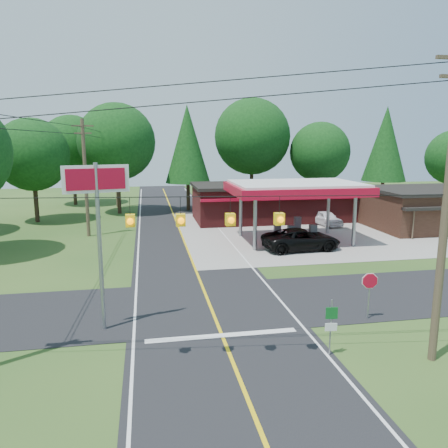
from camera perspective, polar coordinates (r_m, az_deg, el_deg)
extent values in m
plane|color=#264A1A|center=(22.44, -1.88, -10.56)|extent=(120.00, 120.00, 0.00)
cube|color=black|center=(22.44, -1.88, -10.53)|extent=(8.00, 120.00, 0.02)
cube|color=black|center=(22.43, -1.88, -10.52)|extent=(70.00, 7.00, 0.02)
cube|color=yellow|center=(22.43, -1.88, -10.49)|extent=(0.15, 110.00, 0.00)
cylinder|color=gray|center=(32.76, 4.08, 0.10)|extent=(0.28, 0.28, 4.20)
cylinder|color=gray|center=(37.55, 2.20, 1.50)|extent=(0.28, 0.28, 4.20)
cylinder|color=gray|center=(35.57, 16.67, 0.53)|extent=(0.28, 0.28, 4.20)
cylinder|color=gray|center=(40.03, 13.46, 1.79)|extent=(0.28, 0.28, 4.20)
cube|color=#AA0922|center=(35.96, 9.34, 4.57)|extent=(10.60, 7.40, 0.70)
cube|color=white|center=(35.92, 9.36, 5.20)|extent=(10.00, 7.00, 0.25)
cube|color=#9E9B93|center=(35.00, 10.11, -2.64)|extent=(3.20, 0.90, 0.22)
cube|color=#3F3F44|center=(34.52, 8.76, -1.39)|extent=(0.55, 0.45, 1.50)
cube|color=#3F3F44|center=(35.14, 11.54, -1.27)|extent=(0.55, 0.45, 1.50)
cube|color=#9E9B93|center=(38.31, 8.26, -1.42)|extent=(3.20, 0.90, 0.22)
cube|color=#3F3F44|center=(37.87, 7.00, -0.26)|extent=(0.55, 0.45, 1.50)
cube|color=#3F3F44|center=(38.44, 9.56, -0.17)|extent=(0.55, 0.45, 1.50)
cube|color=#521719|center=(46.02, 6.27, 2.73)|extent=(16.00, 7.00, 3.50)
cube|color=black|center=(45.80, 6.32, 5.09)|extent=(16.40, 7.40, 0.30)
cube|color=#AA0922|center=(42.49, 7.67, 3.32)|extent=(16.00, 0.50, 0.25)
cylinder|color=#473828|center=(17.42, 27.00, 1.63)|extent=(0.30, 0.30, 11.50)
cylinder|color=#473828|center=(39.13, -17.64, 5.66)|extent=(0.30, 0.30, 10.00)
cube|color=#473828|center=(39.02, -18.01, 12.10)|extent=(1.80, 0.12, 0.12)
cube|color=#473828|center=(39.00, -17.96, 11.22)|extent=(1.40, 0.12, 0.12)
cylinder|color=#473828|center=(55.89, -13.92, 6.99)|extent=(0.30, 0.30, 9.50)
cube|color=yellow|center=(15.23, -12.14, 0.45)|extent=(0.32, 0.32, 0.42)
cube|color=yellow|center=(15.06, -5.69, 0.53)|extent=(0.32, 0.32, 0.42)
cube|color=yellow|center=(15.10, 0.82, 0.60)|extent=(0.32, 0.32, 0.42)
cube|color=yellow|center=(15.32, 7.22, 0.67)|extent=(0.32, 0.32, 0.42)
cylinder|color=#332316|center=(48.35, -23.33, 2.57)|extent=(0.44, 0.44, 3.96)
sphere|color=#0E3311|center=(47.97, -23.76, 8.30)|extent=(7.26, 7.26, 7.26)
cylinder|color=#332316|center=(51.10, -13.58, 3.96)|extent=(0.44, 0.44, 4.68)
sphere|color=#0E3311|center=(50.77, -13.87, 10.38)|extent=(8.58, 8.58, 8.58)
cylinder|color=#332316|center=(52.27, -4.70, 4.18)|extent=(0.44, 0.44, 4.32)
cone|color=#0E3311|center=(51.92, -4.80, 10.37)|extent=(5.28, 5.28, 9.00)
cylinder|color=#332316|center=(54.55, 3.61, 4.85)|extent=(0.44, 0.44, 5.04)
sphere|color=#0E3311|center=(54.26, 3.69, 11.33)|extent=(9.24, 9.24, 9.24)
cylinder|color=#332316|center=(55.21, 12.21, 4.13)|extent=(0.44, 0.44, 3.96)
sphere|color=#0E3311|center=(54.88, 12.42, 9.16)|extent=(7.26, 7.26, 7.26)
cylinder|color=#332316|center=(57.84, 19.97, 4.20)|extent=(0.44, 0.44, 4.32)
cone|color=#0E3311|center=(57.53, 20.33, 9.79)|extent=(5.28, 5.28, 9.00)
cylinder|color=#332316|center=(59.67, -18.93, 4.45)|extent=(0.44, 0.44, 4.32)
sphere|color=#0E3311|center=(59.37, -19.24, 9.52)|extent=(7.92, 7.92, 7.92)
imported|color=black|center=(33.58, 10.06, -2.00)|extent=(6.29, 6.29, 1.64)
imported|color=white|center=(43.96, 13.14, 0.76)|extent=(4.90, 4.90, 1.42)
cylinder|color=gray|center=(19.32, -15.90, -3.15)|extent=(0.18, 0.18, 7.30)
cube|color=white|center=(18.85, -16.37, 5.66)|extent=(2.65, 0.74, 1.15)
cube|color=#AA0922|center=(18.80, -16.38, 5.65)|extent=(2.33, 0.64, 0.88)
cylinder|color=gray|center=(21.52, 18.38, -9.02)|extent=(0.07, 0.07, 2.15)
cylinder|color=gray|center=(17.65, 13.75, -13.03)|extent=(0.06, 0.06, 2.27)
cube|color=#0C591E|center=(17.38, 13.89, -11.23)|extent=(0.46, 0.08, 0.46)
cube|color=white|center=(17.60, 13.81, -12.94)|extent=(0.46, 0.08, 0.31)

